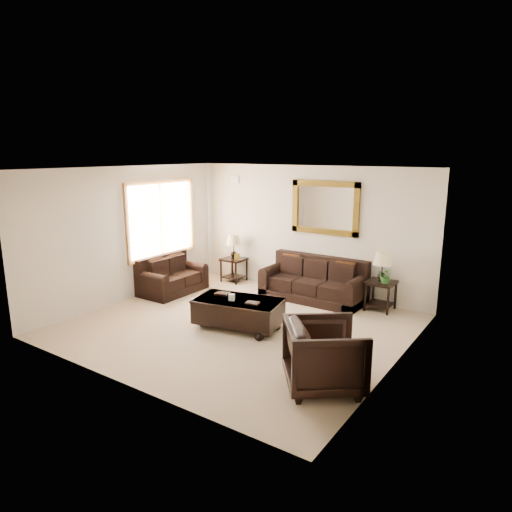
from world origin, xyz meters
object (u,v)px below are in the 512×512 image
Objects in this scene: sofa at (314,284)px; end_table_left at (234,251)px; loveseat at (171,279)px; coffee_table at (238,310)px; end_table_right at (382,272)px; armchair at (325,352)px.

sofa is 1.90× the size of end_table_left.
end_table_left is at bearing -23.38° from loveseat.
sofa is 2.17m from coffee_table.
end_table_right is at bearing -0.11° from end_table_left.
loveseat is 1.45× the size of armchair.
armchair is (1.79, -3.19, 0.17)m from sofa.
end_table_right reaches higher than coffee_table.
sofa is 3.66m from armchair.
sofa is 1.30× the size of coffee_table.
loveseat is 1.63m from end_table_left.
loveseat is 2.55m from coffee_table.
end_table_left is at bearing 176.71° from sofa.
armchair is at bearing -37.97° from coffee_table.
end_table_left is (-2.16, 0.12, 0.41)m from sofa.
sofa is 3.07m from loveseat.
loveseat reaches higher than coffee_table.
loveseat is at bearing 149.47° from coffee_table.
armchair is (3.94, -3.32, -0.24)m from end_table_left.
coffee_table is at bearing -51.53° from end_table_left.
loveseat is 0.88× the size of coffee_table.
coffee_table is at bearing -99.53° from sofa.
end_table_right is 2.87m from coffee_table.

